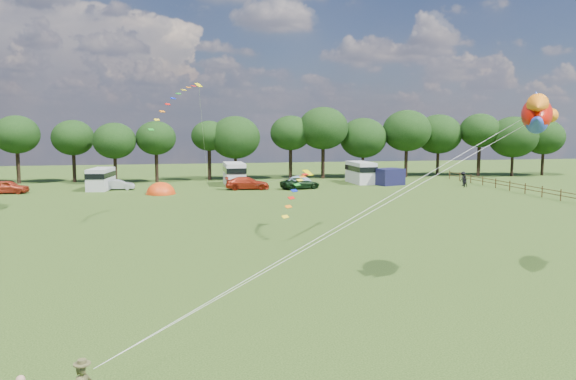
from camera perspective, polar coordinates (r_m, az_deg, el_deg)
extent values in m
plane|color=black|center=(25.26, 3.53, -11.14)|extent=(180.00, 180.00, 0.00)
cylinder|color=black|center=(81.87, -25.72, 2.07)|extent=(0.49, 0.49, 4.25)
ellipsoid|color=black|center=(81.69, -25.87, 5.09)|extent=(5.86, 5.86, 4.98)
cylinder|color=black|center=(81.01, -20.89, 2.13)|extent=(0.47, 0.47, 3.90)
ellipsoid|color=black|center=(80.82, -21.01, 4.98)|extent=(5.58, 5.58, 4.74)
cylinder|color=black|center=(77.22, -17.13, 1.94)|extent=(0.44, 0.44, 3.56)
ellipsoid|color=black|center=(77.02, -17.22, 4.80)|extent=(5.56, 5.56, 4.73)
cylinder|color=black|center=(77.78, -13.20, 2.24)|extent=(0.47, 0.47, 3.95)
ellipsoid|color=black|center=(77.59, -13.27, 5.16)|extent=(5.33, 5.33, 4.53)
cylinder|color=black|center=(79.61, -7.98, 2.58)|extent=(0.50, 0.50, 4.33)
ellipsoid|color=black|center=(79.43, -8.03, 5.48)|extent=(4.95, 4.95, 4.21)
cylinder|color=black|center=(79.46, -5.35, 2.24)|extent=(0.43, 0.43, 3.31)
ellipsoid|color=black|center=(79.25, -5.38, 5.34)|extent=(7.03, 7.03, 5.98)
cylinder|color=black|center=(80.82, 0.26, 2.72)|extent=(0.50, 0.50, 4.36)
ellipsoid|color=black|center=(80.63, 0.26, 5.82)|extent=(5.84, 5.84, 4.97)
cylinder|color=black|center=(80.98, 3.57, 2.78)|extent=(0.51, 0.51, 4.55)
ellipsoid|color=black|center=(80.80, 3.60, 6.29)|extent=(7.15, 7.15, 6.08)
cylinder|color=black|center=(83.48, 7.60, 2.39)|extent=(0.42, 0.42, 3.21)
ellipsoid|color=black|center=(83.28, 7.64, 5.26)|extent=(6.90, 6.90, 5.86)
cylinder|color=black|center=(85.12, 11.90, 2.71)|extent=(0.48, 0.48, 4.17)
ellipsoid|color=black|center=(84.94, 11.98, 5.92)|extent=(7.16, 7.16, 6.09)
cylinder|color=black|center=(89.36, 14.96, 2.64)|extent=(0.45, 0.45, 3.66)
ellipsoid|color=black|center=(89.18, 15.05, 5.51)|extent=(7.05, 7.05, 5.99)
cylinder|color=black|center=(89.65, 18.81, 2.84)|extent=(0.52, 0.52, 4.65)
ellipsoid|color=black|center=(89.49, 18.92, 5.75)|extent=(5.96, 5.96, 5.06)
cylinder|color=black|center=(91.03, 21.80, 2.31)|extent=(0.42, 0.42, 3.19)
ellipsoid|color=black|center=(90.84, 21.92, 5.02)|extent=(7.23, 7.23, 6.14)
cylinder|color=black|center=(94.37, 24.43, 2.43)|extent=(0.44, 0.44, 3.52)
ellipsoid|color=black|center=(94.20, 24.55, 4.91)|extent=(6.22, 6.22, 5.28)
cylinder|color=#472D19|center=(63.47, 25.97, -0.47)|extent=(0.12, 0.12, 1.20)
cylinder|color=#472D19|center=(62.25, 26.81, -0.31)|extent=(0.08, 3.00, 0.08)
cylinder|color=#472D19|center=(62.29, 26.79, -0.68)|extent=(0.08, 3.00, 0.08)
cylinder|color=#472D19|center=(65.87, 24.41, -0.15)|extent=(0.12, 0.12, 1.20)
cylinder|color=#472D19|center=(64.63, 25.19, 0.00)|extent=(0.08, 3.00, 0.08)
cylinder|color=#472D19|center=(64.67, 25.17, -0.35)|extent=(0.08, 3.00, 0.08)
cylinder|color=#472D19|center=(68.32, 22.96, 0.14)|extent=(0.12, 0.12, 1.20)
cylinder|color=#472D19|center=(67.05, 23.68, 0.29)|extent=(0.08, 3.00, 0.08)
cylinder|color=#472D19|center=(67.10, 23.67, -0.05)|extent=(0.08, 3.00, 0.08)
cylinder|color=#472D19|center=(70.81, 21.61, 0.41)|extent=(0.12, 0.12, 1.20)
cylinder|color=#472D19|center=(69.53, 22.28, 0.56)|extent=(0.08, 3.00, 0.08)
cylinder|color=#472D19|center=(69.57, 22.27, 0.23)|extent=(0.08, 3.00, 0.08)
cylinder|color=#472D19|center=(73.34, 20.35, 0.66)|extent=(0.12, 0.12, 1.20)
cylinder|color=#472D19|center=(72.04, 20.98, 0.81)|extent=(0.08, 3.00, 0.08)
cylinder|color=#472D19|center=(72.08, 20.96, 0.50)|extent=(0.08, 3.00, 0.08)
cylinder|color=#472D19|center=(75.91, 19.18, 0.89)|extent=(0.12, 0.12, 1.20)
cylinder|color=#472D19|center=(74.59, 19.76, 1.05)|extent=(0.08, 3.00, 0.08)
cylinder|color=#472D19|center=(74.62, 19.75, 0.74)|extent=(0.08, 3.00, 0.08)
cylinder|color=#472D19|center=(78.50, 18.08, 1.11)|extent=(0.12, 0.12, 1.20)
cylinder|color=#472D19|center=(77.17, 18.63, 1.26)|extent=(0.08, 3.00, 0.08)
cylinder|color=#472D19|center=(77.20, 18.62, 0.97)|extent=(0.08, 3.00, 0.08)
cylinder|color=#472D19|center=(81.12, 17.05, 1.32)|extent=(0.12, 0.12, 1.20)
cylinder|color=#472D19|center=(79.78, 17.57, 1.47)|extent=(0.08, 3.00, 0.08)
cylinder|color=#472D19|center=(79.81, 17.56, 1.18)|extent=(0.08, 3.00, 0.08)
cylinder|color=#472D19|center=(83.77, 16.09, 1.51)|extent=(0.12, 0.12, 1.20)
cylinder|color=#472D19|center=(82.41, 16.57, 1.66)|extent=(0.08, 3.00, 0.08)
cylinder|color=#472D19|center=(82.45, 16.56, 1.38)|extent=(0.08, 3.00, 0.08)
imported|color=#A42F18|center=(70.59, -26.60, 0.29)|extent=(4.82, 2.43, 1.54)
imported|color=#9C9FA5|center=(69.76, -16.85, 0.51)|extent=(3.46, 1.30, 1.22)
imported|color=#9B2410|center=(67.33, -4.15, 0.70)|extent=(5.25, 2.62, 1.52)
imported|color=black|center=(67.76, 1.25, 0.67)|extent=(5.29, 3.35, 1.34)
cube|color=#B6B6B8|center=(70.55, -18.48, 1.07)|extent=(2.90, 5.40, 2.57)
cube|color=black|center=(70.50, -18.49, 1.49)|extent=(2.96, 5.50, 0.61)
cylinder|color=black|center=(69.09, -18.81, 0.18)|extent=(0.75, 0.37, 0.72)
cylinder|color=black|center=(72.19, -18.10, 0.47)|extent=(0.75, 0.37, 0.72)
cube|color=silver|center=(72.48, -5.48, 1.64)|extent=(2.47, 5.73, 2.86)
cube|color=black|center=(72.43, -5.48, 2.10)|extent=(2.52, 5.85, 0.68)
cylinder|color=black|center=(70.79, -5.32, 0.69)|extent=(0.81, 0.30, 0.81)
cylinder|color=black|center=(74.36, -5.61, 0.97)|extent=(0.81, 0.30, 0.81)
cube|color=silver|center=(75.10, 7.40, 1.77)|extent=(2.65, 5.75, 2.83)
cube|color=black|center=(75.06, 7.41, 2.21)|extent=(2.70, 5.87, 0.67)
cylinder|color=black|center=(73.54, 7.88, 0.87)|extent=(0.81, 0.33, 0.80)
cylinder|color=black|center=(76.85, 6.92, 1.13)|extent=(0.81, 0.33, 0.80)
ellipsoid|color=red|center=(64.45, -12.79, -0.38)|extent=(3.19, 3.67, 2.62)
cylinder|color=red|center=(64.44, -12.79, -0.36)|extent=(3.35, 3.35, 0.08)
ellipsoid|color=slate|center=(70.08, 1.15, 0.34)|extent=(3.56, 4.10, 2.78)
cylinder|color=slate|center=(70.08, 1.15, 0.35)|extent=(3.74, 3.74, 0.08)
cube|color=#141438|center=(73.46, 10.17, 1.34)|extent=(4.09, 3.70, 2.11)
sphere|color=tan|center=(16.53, -25.53, -17.01)|extent=(0.23, 0.23, 0.23)
ellipsoid|color=#BB0F01|center=(29.39, 23.96, 7.06)|extent=(3.28, 3.91, 2.18)
ellipsoid|color=#FFF231|center=(29.39, 23.94, 6.73)|extent=(2.03, 2.44, 1.19)
cone|color=orange|center=(27.75, 24.04, 7.82)|extent=(1.54, 1.64, 1.15)
cone|color=blue|center=(27.74, 23.97, 6.42)|extent=(1.54, 1.64, 1.15)
cone|color=blue|center=(29.52, 24.02, 8.42)|extent=(1.25, 1.20, 0.97)
sphere|color=white|center=(30.70, 23.19, 7.44)|extent=(0.36, 0.36, 0.36)
sphere|color=black|center=(30.79, 23.09, 7.44)|extent=(0.18, 0.18, 0.18)
cube|color=#FFE100|center=(46.60, -9.07, 10.49)|extent=(0.70, 0.70, 0.33)
cube|color=red|center=(46.13, -9.56, 10.38)|extent=(0.48, 0.49, 0.09)
cube|color=orange|center=(45.66, -10.06, 10.23)|extent=(0.47, 0.49, 0.10)
cube|color=yellow|center=(45.19, -10.56, 9.96)|extent=(0.47, 0.49, 0.11)
cube|color=#198C1E|center=(44.72, -11.08, 9.59)|extent=(0.47, 0.49, 0.12)
cube|color=#0C1EB2|center=(44.26, -11.60, 9.11)|extent=(0.47, 0.48, 0.13)
cube|color=red|center=(43.79, -12.12, 8.51)|extent=(0.46, 0.48, 0.13)
cube|color=orange|center=(43.34, -12.66, 7.80)|extent=(0.46, 0.48, 0.14)
cube|color=yellow|center=(42.89, -13.20, 6.96)|extent=(0.46, 0.47, 0.15)
cube|color=#198C1E|center=(42.46, -13.74, 5.99)|extent=(0.45, 0.47, 0.16)
cube|color=#CEC403|center=(41.72, 2.02, 1.77)|extent=(0.89, 0.88, 0.42)
cube|color=red|center=(41.13, 1.76, 1.60)|extent=(0.62, 0.61, 0.12)
cube|color=orange|center=(40.55, 1.50, 1.37)|extent=(0.62, 0.60, 0.13)
cube|color=yellow|center=(39.98, 1.22, 1.02)|extent=(0.62, 0.60, 0.14)
cube|color=#198C1E|center=(39.41, 0.94, 0.54)|extent=(0.61, 0.60, 0.15)
cube|color=#0C1EB2|center=(38.86, 0.65, -0.07)|extent=(0.61, 0.59, 0.16)
cube|color=red|center=(38.33, 0.35, -0.81)|extent=(0.61, 0.59, 0.17)
cube|color=orange|center=(37.81, 0.04, -1.70)|extent=(0.60, 0.59, 0.18)
cube|color=yellow|center=(37.32, -0.27, -2.73)|extent=(0.60, 0.58, 0.19)
imported|color=black|center=(72.96, 17.50, 0.84)|extent=(0.73, 0.47, 1.46)
imported|color=black|center=(74.51, 17.36, 1.10)|extent=(1.30, 1.07, 1.83)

